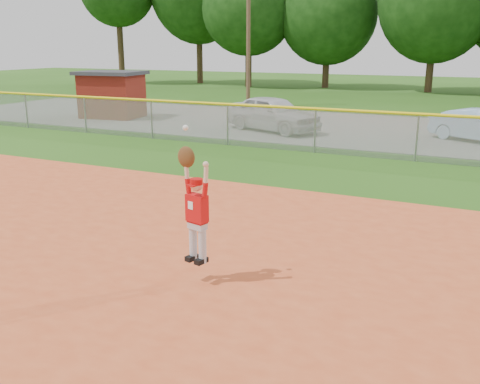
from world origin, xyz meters
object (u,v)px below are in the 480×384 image
object	(u,v)px
car_blue	(479,126)
ballplayer	(195,206)
car_white_a	(273,113)
utility_shed	(112,94)

from	to	relation	value
car_blue	ballplayer	size ratio (longest dim) A/B	1.75
car_white_a	car_blue	distance (m)	8.07
car_blue	utility_shed	distance (m)	17.03
ballplayer	car_blue	bearing A→B (deg)	77.42
car_blue	utility_shed	world-z (taller)	utility_shed
car_blue	ballplayer	world-z (taller)	ballplayer
ballplayer	utility_shed	bearing A→B (deg)	131.91
ballplayer	car_white_a	bearing A→B (deg)	107.62
car_blue	ballplayer	bearing A→B (deg)	-164.86
utility_shed	ballplayer	bearing A→B (deg)	-48.09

